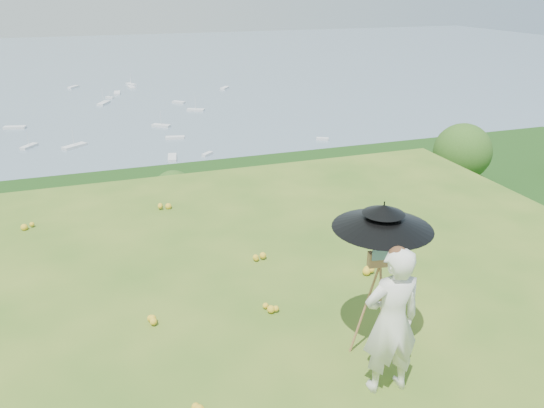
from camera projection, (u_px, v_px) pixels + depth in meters
name	position (u px, v px, depth m)	size (l,w,h in m)	color
ground	(276.00, 332.00, 7.32)	(14.00, 14.00, 0.00)	#3A641C
forest_slope	(151.00, 374.00, 49.07)	(140.00, 56.00, 22.00)	#19360E
shoreline_tier	(125.00, 251.00, 86.73)	(170.00, 28.00, 8.00)	#716B5A
bay_water	(95.00, 79.00, 230.20)	(700.00, 700.00, 0.00)	slate
slope_trees	(137.00, 239.00, 43.69)	(110.00, 50.00, 6.00)	#244C16
harbor_town	(121.00, 215.00, 84.23)	(110.00, 22.00, 5.00)	#BCBCB7
moored_boats	(58.00, 122.00, 157.30)	(140.00, 140.00, 0.70)	silver
wildflowers	(270.00, 318.00, 7.52)	(10.00, 10.50, 0.12)	gold
painter	(391.00, 321.00, 5.97)	(0.68, 0.45, 1.87)	beige
field_easel	(377.00, 301.00, 6.58)	(0.62, 0.62, 1.63)	#A37044
sun_umbrella	(382.00, 233.00, 6.25)	(1.19, 1.19, 0.80)	black
painter_cap	(399.00, 252.00, 5.63)	(0.21, 0.25, 0.10)	#D37376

